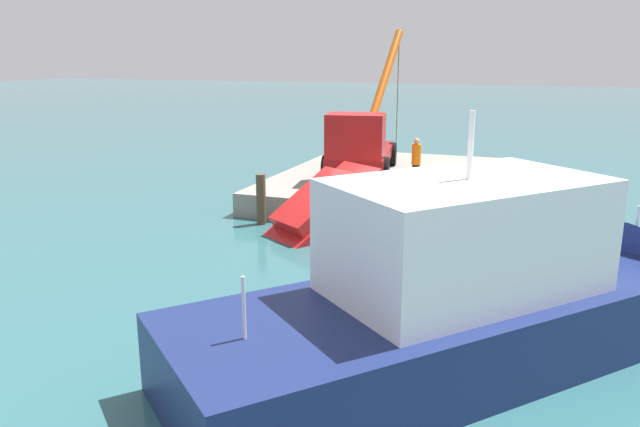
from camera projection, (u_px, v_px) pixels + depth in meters
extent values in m
plane|color=#2D6066|center=(348.00, 232.00, 20.39)|extent=(200.00, 200.00, 0.00)
cube|color=gray|center=(393.00, 184.00, 25.80)|extent=(11.26, 8.81, 0.85)
cube|color=maroon|center=(362.00, 155.00, 25.77)|extent=(5.95, 3.12, 0.45)
cube|color=#AF1919|center=(356.00, 136.00, 23.57)|extent=(1.91, 2.36, 1.65)
cylinder|color=black|center=(385.00, 170.00, 23.74)|extent=(1.04, 0.46, 1.00)
cylinder|color=black|center=(327.00, 168.00, 24.14)|extent=(1.04, 0.46, 1.00)
cylinder|color=black|center=(393.00, 154.00, 27.51)|extent=(1.04, 0.46, 1.00)
cylinder|color=black|center=(342.00, 152.00, 27.91)|extent=(1.04, 0.46, 1.00)
cylinder|color=#BF4C0C|center=(384.00, 81.00, 28.72)|extent=(4.84, 0.59, 4.67)
cube|color=#BF4C0C|center=(367.00, 138.00, 27.26)|extent=(1.00, 1.00, 0.50)
cylinder|color=#4C4C19|center=(398.00, 88.00, 30.88)|extent=(0.04, 0.04, 5.32)
cylinder|color=black|center=(416.00, 174.00, 23.55)|extent=(0.28, 0.28, 0.75)
cylinder|color=orange|center=(416.00, 154.00, 23.36)|extent=(0.34, 0.34, 0.75)
sphere|color=tan|center=(417.00, 141.00, 23.24)|extent=(0.22, 0.22, 0.22)
cube|color=red|center=(317.00, 218.00, 20.07)|extent=(4.72, 3.96, 3.03)
cube|color=red|center=(315.00, 201.00, 19.90)|extent=(3.00, 2.75, 1.76)
cylinder|color=black|center=(302.00, 267.00, 18.89)|extent=(0.86, 0.66, 0.88)
cylinder|color=black|center=(268.00, 252.00, 20.34)|extent=(0.86, 0.66, 0.88)
cylinder|color=black|center=(374.00, 197.00, 20.12)|extent=(0.86, 0.66, 0.88)
cylinder|color=black|center=(337.00, 188.00, 21.58)|extent=(0.86, 0.66, 0.88)
cube|color=navy|center=(483.00, 337.00, 12.12)|extent=(11.57, 10.70, 2.20)
cube|color=white|center=(465.00, 235.00, 11.31)|extent=(5.50, 5.30, 2.06)
cylinder|color=white|center=(471.00, 145.00, 10.90)|extent=(0.10, 0.10, 1.20)
cylinder|color=silver|center=(636.00, 228.00, 13.73)|extent=(0.06, 0.06, 1.00)
cylinder|color=silver|center=(244.00, 308.00, 9.43)|extent=(0.06, 0.06, 1.00)
cylinder|color=brown|center=(261.00, 199.00, 21.15)|extent=(0.32, 0.32, 1.72)
cylinder|color=brown|center=(349.00, 209.00, 20.22)|extent=(0.32, 0.32, 1.54)
cylinder|color=brown|center=(437.00, 212.00, 19.33)|extent=(0.40, 0.40, 1.76)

